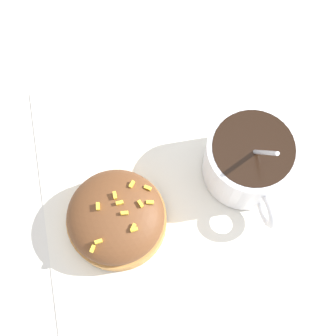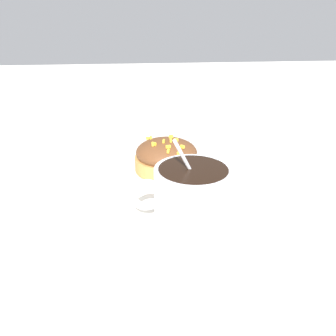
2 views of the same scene
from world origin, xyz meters
name	(u,v)px [view 1 (image 1 of 2)]	position (x,y,z in m)	size (l,w,h in m)	color
ground_plane	(181,190)	(0.00, 0.00, 0.00)	(3.00, 3.00, 0.00)	silver
paper_napkin	(181,190)	(0.00, 0.00, 0.00)	(0.32, 0.33, 0.00)	white
coffee_cup	(251,163)	(0.07, 0.00, 0.04)	(0.09, 0.12, 0.10)	white
frosted_pastry	(116,218)	(-0.07, -0.01, 0.03)	(0.10, 0.10, 0.05)	#C18442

